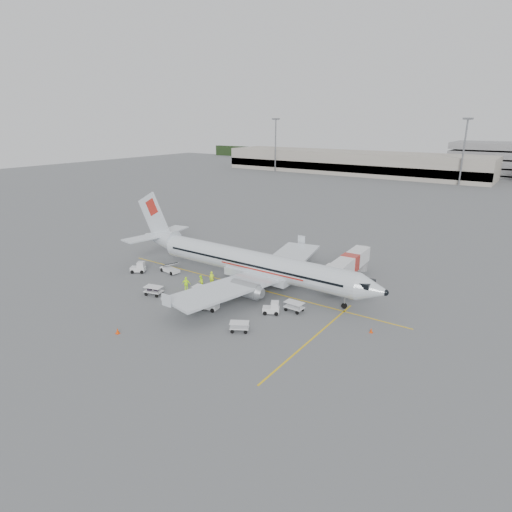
# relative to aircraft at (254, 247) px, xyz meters

# --- Properties ---
(ground) EXTENTS (360.00, 360.00, 0.00)m
(ground) POSITION_rel_aircraft_xyz_m (-0.45, -0.85, -5.39)
(ground) COLOR #56595B
(stripe_lead) EXTENTS (44.00, 0.20, 0.01)m
(stripe_lead) POSITION_rel_aircraft_xyz_m (-0.45, -0.85, -5.38)
(stripe_lead) COLOR yellow
(stripe_lead) RESTS_ON ground
(stripe_cross) EXTENTS (0.20, 20.00, 0.01)m
(stripe_cross) POSITION_rel_aircraft_xyz_m (13.55, -8.85, -5.38)
(stripe_cross) COLOR yellow
(stripe_cross) RESTS_ON ground
(terminal_west) EXTENTS (110.00, 22.00, 9.00)m
(terminal_west) POSITION_rel_aircraft_xyz_m (-40.45, 129.15, -0.89)
(terminal_west) COLOR gray
(terminal_west) RESTS_ON ground
(treeline) EXTENTS (300.00, 3.00, 6.00)m
(treeline) POSITION_rel_aircraft_xyz_m (-0.45, 174.15, -2.39)
(treeline) COLOR black
(treeline) RESTS_ON ground
(mast_west) EXTENTS (3.20, 1.20, 22.00)m
(mast_west) POSITION_rel_aircraft_xyz_m (-70.45, 117.15, 5.61)
(mast_west) COLOR slate
(mast_west) RESTS_ON ground
(mast_center) EXTENTS (3.20, 1.20, 22.00)m
(mast_center) POSITION_rel_aircraft_xyz_m (4.55, 117.15, 5.61)
(mast_center) COLOR slate
(mast_center) RESTS_ON ground
(aircraft) EXTENTS (39.23, 30.81, 10.78)m
(aircraft) POSITION_rel_aircraft_xyz_m (0.00, 0.00, 0.00)
(aircraft) COLOR silver
(aircraft) RESTS_ON ground
(jet_bridge) EXTENTS (3.43, 14.76, 3.85)m
(jet_bridge) POSITION_rel_aircraft_xyz_m (10.05, 8.78, -3.47)
(jet_bridge) COLOR silver
(jet_bridge) RESTS_ON ground
(belt_loader) EXTENTS (4.50, 2.21, 2.33)m
(belt_loader) POSITION_rel_aircraft_xyz_m (-13.15, -2.85, -4.22)
(belt_loader) COLOR silver
(belt_loader) RESTS_ON ground
(tug_fore) EXTENTS (2.23, 1.88, 1.50)m
(tug_fore) POSITION_rel_aircraft_xyz_m (6.77, -6.22, -4.64)
(tug_fore) COLOR silver
(tug_fore) RESTS_ON ground
(tug_mid) EXTENTS (2.23, 1.49, 1.60)m
(tug_mid) POSITION_rel_aircraft_xyz_m (0.21, -9.43, -4.59)
(tug_mid) COLOR silver
(tug_mid) RESTS_ON ground
(tug_aft) EXTENTS (2.41, 2.14, 1.62)m
(tug_aft) POSITION_rel_aircraft_xyz_m (-17.05, -5.51, -4.58)
(tug_aft) COLOR silver
(tug_aft) RESTS_ON ground
(cart_loaded_a) EXTENTS (2.53, 1.84, 1.19)m
(cart_loaded_a) POSITION_rel_aircraft_xyz_m (-8.62, -10.16, -4.80)
(cart_loaded_a) COLOR silver
(cart_loaded_a) RESTS_ON ground
(cart_loaded_b) EXTENTS (2.58, 1.67, 1.28)m
(cart_loaded_b) POSITION_rel_aircraft_xyz_m (-3.26, -6.88, -4.75)
(cart_loaded_b) COLOR silver
(cart_loaded_b) RESTS_ON ground
(cart_empty_a) EXTENTS (2.37, 2.06, 1.06)m
(cart_empty_a) POSITION_rel_aircraft_xyz_m (6.39, -11.84, -4.86)
(cart_empty_a) COLOR silver
(cart_empty_a) RESTS_ON ground
(cart_empty_b) EXTENTS (2.28, 1.39, 1.17)m
(cart_empty_b) POSITION_rel_aircraft_xyz_m (8.68, -4.14, -4.81)
(cart_empty_b) COLOR silver
(cart_empty_b) RESTS_ON ground
(cone_nose) EXTENTS (0.34, 0.34, 0.56)m
(cone_nose) POSITION_rel_aircraft_xyz_m (18.06, -4.13, -5.11)
(cone_nose) COLOR #E43D04
(cone_nose) RESTS_ON ground
(cone_port) EXTENTS (0.42, 0.42, 0.68)m
(cone_port) POSITION_rel_aircraft_xyz_m (-4.56, 10.49, -5.05)
(cone_port) COLOR #E43D04
(cone_port) RESTS_ON ground
(cone_stbd) EXTENTS (0.40, 0.40, 0.66)m
(cone_stbd) POSITION_rel_aircraft_xyz_m (-3.87, -19.57, -5.06)
(cone_stbd) COLOR #E43D04
(cone_stbd) RESTS_ON ground
(crew_a) EXTENTS (0.78, 0.65, 1.82)m
(crew_a) POSITION_rel_aircraft_xyz_m (-4.98, -2.96, -4.48)
(crew_a) COLOR #C9FC14
(crew_a) RESTS_ON ground
(crew_b) EXTENTS (0.94, 1.03, 1.70)m
(crew_b) POSITION_rel_aircraft_xyz_m (-5.39, -4.75, -4.54)
(crew_b) COLOR #C9FC14
(crew_b) RESTS_ON ground
(crew_c) EXTENTS (0.86, 1.19, 1.66)m
(crew_c) POSITION_rel_aircraft_xyz_m (-2.69, -9.56, -4.56)
(crew_c) COLOR #C9FC14
(crew_c) RESTS_ON ground
(crew_d) EXTENTS (1.22, 0.92, 1.93)m
(crew_d) POSITION_rel_aircraft_xyz_m (-6.18, -6.70, -4.43)
(crew_d) COLOR #C9FC14
(crew_d) RESTS_ON ground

